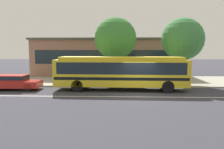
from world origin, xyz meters
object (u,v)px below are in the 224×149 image
at_px(pedestrian_walking_along_curb, 86,73).
at_px(street_tree_mid_block, 183,39).
at_px(pedestrian_waiting_near_sign, 148,74).
at_px(sedan_behind_bus, 14,81).
at_px(street_tree_near_stop, 115,39).
at_px(bus_stop_sign, 159,68).
at_px(transit_bus, 121,71).

relative_size(pedestrian_walking_along_curb, street_tree_mid_block, 0.27).
bearing_deg(pedestrian_walking_along_curb, pedestrian_waiting_near_sign, 0.74).
distance_m(sedan_behind_bus, pedestrian_waiting_near_sign, 12.29).
distance_m(sedan_behind_bus, street_tree_near_stop, 10.31).
height_order(bus_stop_sign, street_tree_near_stop, street_tree_near_stop).
distance_m(transit_bus, pedestrian_waiting_near_sign, 3.96).
height_order(sedan_behind_bus, street_tree_near_stop, street_tree_near_stop).
bearing_deg(street_tree_near_stop, sedan_behind_bus, -155.53).
relative_size(transit_bus, street_tree_near_stop, 1.71).
relative_size(sedan_behind_bus, street_tree_near_stop, 0.67).
distance_m(transit_bus, bus_stop_sign, 4.14).
height_order(pedestrian_waiting_near_sign, street_tree_near_stop, street_tree_near_stop).
bearing_deg(pedestrian_walking_along_curb, transit_bus, -39.31).
xyz_separation_m(transit_bus, pedestrian_walking_along_curb, (-3.50, 2.87, -0.51)).
bearing_deg(street_tree_near_stop, transit_bus, -81.20).
height_order(sedan_behind_bus, pedestrian_waiting_near_sign, pedestrian_waiting_near_sign).
xyz_separation_m(bus_stop_sign, street_tree_near_stop, (-4.16, 1.71, 2.80)).
bearing_deg(street_tree_near_stop, bus_stop_sign, -22.37).
xyz_separation_m(pedestrian_waiting_near_sign, pedestrian_walking_along_curb, (-6.08, -0.08, 0.06)).
relative_size(sedan_behind_bus, pedestrian_waiting_near_sign, 2.66).
bearing_deg(street_tree_mid_block, street_tree_near_stop, 176.22).
bearing_deg(street_tree_near_stop, pedestrian_waiting_near_sign, -15.01).
relative_size(sedan_behind_bus, bus_stop_sign, 1.74).
xyz_separation_m(pedestrian_waiting_near_sign, street_tree_mid_block, (3.40, 0.42, 3.37)).
xyz_separation_m(bus_stop_sign, street_tree_mid_block, (2.42, 1.28, 2.71)).
bearing_deg(street_tree_near_stop, street_tree_mid_block, -3.78).
relative_size(transit_bus, bus_stop_sign, 4.41).
distance_m(transit_bus, pedestrian_walking_along_curb, 4.55).
xyz_separation_m(pedestrian_waiting_near_sign, street_tree_near_stop, (-3.17, 0.85, 3.46)).
relative_size(bus_stop_sign, street_tree_near_stop, 0.39).
distance_m(transit_bus, street_tree_near_stop, 4.80).
bearing_deg(bus_stop_sign, transit_bus, -149.76).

